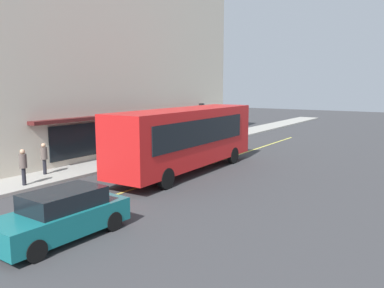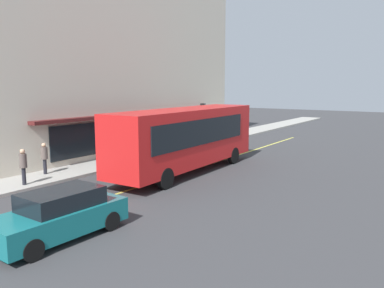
{
  "view_description": "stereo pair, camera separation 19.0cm",
  "coord_description": "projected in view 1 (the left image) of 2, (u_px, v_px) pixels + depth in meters",
  "views": [
    {
      "loc": [
        -16.82,
        -11.89,
        4.75
      ],
      "look_at": [
        0.61,
        -0.41,
        1.6
      ],
      "focal_mm": 36.38,
      "sensor_mm": 36.0,
      "label": 1
    },
    {
      "loc": [
        -16.72,
        -12.05,
        4.75
      ],
      "look_at": [
        0.61,
        -0.41,
        1.6
      ],
      "focal_mm": 36.38,
      "sensor_mm": 36.0,
      "label": 2
    }
  ],
  "objects": [
    {
      "name": "ground",
      "position": [
        180.0,
        174.0,
        21.07
      ],
      "size": [
        120.0,
        120.0,
        0.0
      ],
      "primitive_type": "plane",
      "color": "#38383A"
    },
    {
      "name": "sidewalk",
      "position": [
        113.0,
        163.0,
        23.79
      ],
      "size": [
        80.0,
        2.69,
        0.15
      ],
      "primitive_type": "cube",
      "color": "#9E9B93",
      "rests_on": "ground"
    },
    {
      "name": "lane_centre_stripe",
      "position": [
        180.0,
        174.0,
        21.07
      ],
      "size": [
        36.0,
        0.16,
        0.01
      ],
      "primitive_type": "cube",
      "color": "#D8D14C",
      "rests_on": "ground"
    },
    {
      "name": "storefront_building",
      "position": [
        89.0,
        62.0,
        29.38
      ],
      "size": [
        24.76,
        10.07,
        13.01
      ],
      "color": "beige",
      "rests_on": "ground"
    },
    {
      "name": "bus",
      "position": [
        187.0,
        136.0,
        21.28
      ],
      "size": [
        11.19,
        2.83,
        3.5
      ],
      "color": "red",
      "rests_on": "ground"
    },
    {
      "name": "traffic_light",
      "position": [
        202.0,
        114.0,
        30.82
      ],
      "size": [
        0.3,
        0.52,
        3.2
      ],
      "color": "#2D2D33",
      "rests_on": "sidewalk"
    },
    {
      "name": "car_teal",
      "position": [
        61.0,
        215.0,
        12.1
      ],
      "size": [
        4.36,
        1.97,
        1.52
      ],
      "color": "#14666B",
      "rests_on": "ground"
    },
    {
      "name": "car_silver",
      "position": [
        219.0,
        138.0,
        29.78
      ],
      "size": [
        4.39,
        2.04,
        1.52
      ],
      "color": "#B7BABF",
      "rests_on": "ground"
    },
    {
      "name": "pedestrian_at_corner",
      "position": [
        23.0,
        164.0,
        17.96
      ],
      "size": [
        0.34,
        0.34,
        1.7
      ],
      "color": "black",
      "rests_on": "sidewalk"
    },
    {
      "name": "pedestrian_by_curb",
      "position": [
        44.0,
        156.0,
        20.19
      ],
      "size": [
        0.34,
        0.34,
        1.65
      ],
      "color": "black",
      "rests_on": "sidewalk"
    },
    {
      "name": "pedestrian_near_storefront",
      "position": [
        116.0,
        144.0,
        24.55
      ],
      "size": [
        0.34,
        0.34,
        1.56
      ],
      "color": "black",
      "rests_on": "sidewalk"
    }
  ]
}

